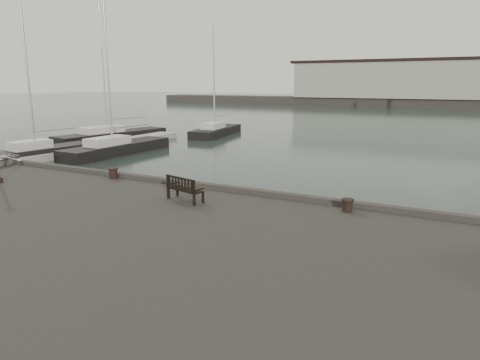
{
  "coord_description": "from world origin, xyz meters",
  "views": [
    {
      "loc": [
        6.48,
        -13.2,
        5.35
      ],
      "look_at": [
        -0.12,
        -0.5,
        2.1
      ],
      "focal_mm": 32.0,
      "sensor_mm": 36.0,
      "label": 1
    }
  ],
  "objects_px": {
    "bollard_right": "(348,205)",
    "yacht_c": "(118,151)",
    "bollard_left": "(113,173)",
    "yacht_a": "(42,155)",
    "yacht_d": "(216,133)",
    "bench": "(185,193)",
    "yacht_b": "(113,137)"
  },
  "relations": [
    {
      "from": "yacht_d",
      "to": "yacht_b",
      "type": "bearing_deg",
      "value": -139.23
    },
    {
      "from": "bench",
      "to": "yacht_c",
      "type": "height_order",
      "value": "yacht_c"
    },
    {
      "from": "bench",
      "to": "bollard_left",
      "type": "distance_m",
      "value": 4.78
    },
    {
      "from": "yacht_b",
      "to": "yacht_c",
      "type": "distance_m",
      "value": 8.59
    },
    {
      "from": "yacht_a",
      "to": "yacht_c",
      "type": "distance_m",
      "value": 5.39
    },
    {
      "from": "bollard_left",
      "to": "yacht_a",
      "type": "distance_m",
      "value": 16.49
    },
    {
      "from": "yacht_b",
      "to": "yacht_d",
      "type": "relative_size",
      "value": 1.3
    },
    {
      "from": "bench",
      "to": "yacht_c",
      "type": "xyz_separation_m",
      "value": [
        -15.68,
        13.53,
        -1.57
      ]
    },
    {
      "from": "bench",
      "to": "yacht_d",
      "type": "xyz_separation_m",
      "value": [
        -15.04,
        27.5,
        -1.58
      ]
    },
    {
      "from": "bollard_right",
      "to": "yacht_c",
      "type": "bearing_deg",
      "value": 149.38
    },
    {
      "from": "yacht_c",
      "to": "yacht_b",
      "type": "bearing_deg",
      "value": 137.34
    },
    {
      "from": "bollard_right",
      "to": "yacht_a",
      "type": "xyz_separation_m",
      "value": [
        -24.03,
        8.01,
        -1.51
      ]
    },
    {
      "from": "bollard_left",
      "to": "yacht_b",
      "type": "xyz_separation_m",
      "value": [
        -17.32,
        18.01,
        -1.53
      ]
    },
    {
      "from": "yacht_a",
      "to": "bollard_right",
      "type": "bearing_deg",
      "value": -11.34
    },
    {
      "from": "bench",
      "to": "yacht_a",
      "type": "relative_size",
      "value": 0.13
    },
    {
      "from": "yacht_a",
      "to": "bollard_left",
      "type": "bearing_deg",
      "value": -21.24
    },
    {
      "from": "bench",
      "to": "yacht_d",
      "type": "distance_m",
      "value": 31.38
    },
    {
      "from": "bollard_right",
      "to": "yacht_d",
      "type": "distance_m",
      "value": 33.07
    },
    {
      "from": "bollard_right",
      "to": "yacht_c",
      "type": "relative_size",
      "value": 0.03
    },
    {
      "from": "bollard_left",
      "to": "yacht_d",
      "type": "height_order",
      "value": "yacht_d"
    },
    {
      "from": "bench",
      "to": "bollard_right",
      "type": "relative_size",
      "value": 3.74
    },
    {
      "from": "yacht_a",
      "to": "yacht_d",
      "type": "height_order",
      "value": "yacht_d"
    },
    {
      "from": "bollard_right",
      "to": "bollard_left",
      "type": "bearing_deg",
      "value": 178.71
    },
    {
      "from": "bollard_right",
      "to": "yacht_a",
      "type": "distance_m",
      "value": 25.37
    },
    {
      "from": "bench",
      "to": "yacht_c",
      "type": "distance_m",
      "value": 20.77
    },
    {
      "from": "bollard_right",
      "to": "yacht_d",
      "type": "relative_size",
      "value": 0.03
    },
    {
      "from": "yacht_c",
      "to": "bollard_left",
      "type": "bearing_deg",
      "value": -45.93
    },
    {
      "from": "bollard_left",
      "to": "yacht_c",
      "type": "relative_size",
      "value": 0.03
    },
    {
      "from": "yacht_c",
      "to": "yacht_d",
      "type": "distance_m",
      "value": 13.98
    },
    {
      "from": "bollard_right",
      "to": "yacht_c",
      "type": "xyz_separation_m",
      "value": [
        -20.71,
        12.26,
        -1.51
      ]
    },
    {
      "from": "yacht_a",
      "to": "yacht_b",
      "type": "height_order",
      "value": "yacht_b"
    },
    {
      "from": "bollard_left",
      "to": "bollard_right",
      "type": "relative_size",
      "value": 1.11
    }
  ]
}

